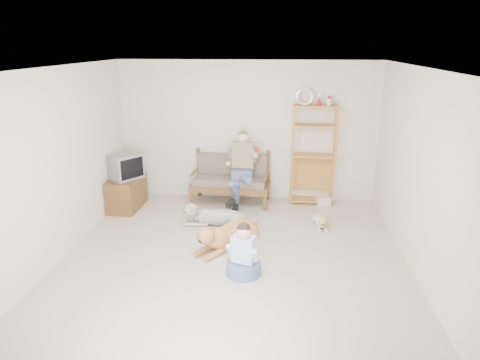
# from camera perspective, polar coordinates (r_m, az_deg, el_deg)

# --- Properties ---
(floor) EXTENTS (5.50, 5.50, 0.00)m
(floor) POSITION_cam_1_polar(r_m,az_deg,el_deg) (6.25, -1.07, -10.92)
(floor) COLOR beige
(floor) RESTS_ON ground
(ceiling) EXTENTS (5.50, 5.50, 0.00)m
(ceiling) POSITION_cam_1_polar(r_m,az_deg,el_deg) (5.48, -1.24, 14.65)
(ceiling) COLOR silver
(ceiling) RESTS_ON ground
(wall_back) EXTENTS (5.00, 0.00, 5.00)m
(wall_back) POSITION_cam_1_polar(r_m,az_deg,el_deg) (8.37, 1.03, 6.49)
(wall_back) COLOR beige
(wall_back) RESTS_ON ground
(wall_front) EXTENTS (5.00, 0.00, 5.00)m
(wall_front) POSITION_cam_1_polar(r_m,az_deg,el_deg) (3.22, -6.95, -13.36)
(wall_front) COLOR beige
(wall_front) RESTS_ON ground
(wall_left) EXTENTS (0.00, 5.50, 5.50)m
(wall_left) POSITION_cam_1_polar(r_m,az_deg,el_deg) (6.49, -23.65, 1.54)
(wall_left) COLOR beige
(wall_left) RESTS_ON ground
(wall_right) EXTENTS (0.00, 5.50, 5.50)m
(wall_right) POSITION_cam_1_polar(r_m,az_deg,el_deg) (5.98, 23.40, 0.25)
(wall_right) COLOR beige
(wall_right) RESTS_ON ground
(loveseat) EXTENTS (1.54, 0.78, 0.95)m
(loveseat) POSITION_cam_1_polar(r_m,az_deg,el_deg) (8.32, -1.25, 0.25)
(loveseat) COLOR brown
(loveseat) RESTS_ON ground
(man) EXTENTS (0.54, 0.78, 1.26)m
(man) POSITION_cam_1_polar(r_m,az_deg,el_deg) (8.02, 0.09, 0.88)
(man) COLOR #54639A
(man) RESTS_ON loveseat
(etagere) EXTENTS (0.85, 0.37, 2.22)m
(etagere) POSITION_cam_1_polar(r_m,az_deg,el_deg) (8.26, 9.73, 3.43)
(etagere) COLOR #C5893E
(etagere) RESTS_ON ground
(book_stack) EXTENTS (0.27, 0.21, 0.16)m
(book_stack) POSITION_cam_1_polar(r_m,az_deg,el_deg) (8.43, 11.05, -2.76)
(book_stack) COLOR white
(book_stack) RESTS_ON ground
(tv_stand) EXTENTS (0.53, 0.92, 0.60)m
(tv_stand) POSITION_cam_1_polar(r_m,az_deg,el_deg) (8.36, -14.89, -1.63)
(tv_stand) COLOR brown
(tv_stand) RESTS_ON ground
(crt_tv) EXTENTS (0.68, 0.70, 0.46)m
(crt_tv) POSITION_cam_1_polar(r_m,az_deg,el_deg) (8.16, -15.04, 1.79)
(crt_tv) COLOR slate
(crt_tv) RESTS_ON tv_stand
(wall_outlet) EXTENTS (0.12, 0.02, 0.08)m
(wall_outlet) POSITION_cam_1_polar(r_m,az_deg,el_deg) (8.81, -7.15, -0.13)
(wall_outlet) COLOR silver
(wall_outlet) RESTS_ON ground
(golden_retriever) EXTENTS (0.95, 1.34, 0.46)m
(golden_retriever) POSITION_cam_1_polar(r_m,az_deg,el_deg) (6.63, -1.79, -7.27)
(golden_retriever) COLOR #C28D43
(golden_retriever) RESTS_ON ground
(shaggy_dog) EXTENTS (1.31, 0.39, 0.39)m
(shaggy_dog) POSITION_cam_1_polar(r_m,az_deg,el_deg) (7.40, -3.60, -4.82)
(shaggy_dog) COLOR white
(shaggy_dog) RESTS_ON ground
(terrier) EXTENTS (0.22, 0.64, 0.24)m
(terrier) POSITION_cam_1_polar(r_m,az_deg,el_deg) (7.44, 10.75, -5.45)
(terrier) COLOR silver
(terrier) RESTS_ON ground
(child) EXTENTS (0.47, 0.47, 0.75)m
(child) POSITION_cam_1_polar(r_m,az_deg,el_deg) (5.85, 0.49, -10.07)
(child) COLOR #54639A
(child) RESTS_ON ground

